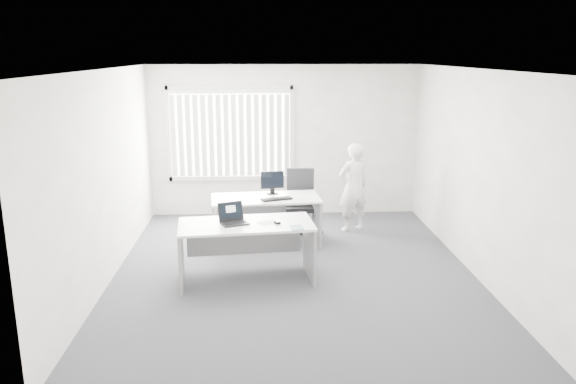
{
  "coord_description": "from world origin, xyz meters",
  "views": [
    {
      "loc": [
        -0.45,
        -7.38,
        3.01
      ],
      "look_at": [
        -0.07,
        0.15,
        1.13
      ],
      "focal_mm": 35.0,
      "sensor_mm": 36.0,
      "label": 1
    }
  ],
  "objects_px": {
    "office_chair": "(300,214)",
    "desk_far": "(266,210)",
    "person": "(353,187)",
    "laptop": "(234,214)",
    "monitor": "(272,183)",
    "desk_near": "(246,239)"
  },
  "relations": [
    {
      "from": "desk_near",
      "to": "laptop",
      "type": "height_order",
      "value": "laptop"
    },
    {
      "from": "desk_near",
      "to": "laptop",
      "type": "xyz_separation_m",
      "value": [
        -0.15,
        -0.03,
        0.36
      ]
    },
    {
      "from": "office_chair",
      "to": "person",
      "type": "distance_m",
      "value": 1.02
    },
    {
      "from": "desk_far",
      "to": "person",
      "type": "distance_m",
      "value": 1.65
    },
    {
      "from": "desk_near",
      "to": "monitor",
      "type": "bearing_deg",
      "value": 70.95
    },
    {
      "from": "monitor",
      "to": "person",
      "type": "bearing_deg",
      "value": 7.5
    },
    {
      "from": "desk_far",
      "to": "monitor",
      "type": "bearing_deg",
      "value": 56.6
    },
    {
      "from": "office_chair",
      "to": "person",
      "type": "bearing_deg",
      "value": 12.04
    },
    {
      "from": "desk_far",
      "to": "monitor",
      "type": "height_order",
      "value": "monitor"
    },
    {
      "from": "desk_near",
      "to": "person",
      "type": "distance_m",
      "value": 2.78
    },
    {
      "from": "desk_far",
      "to": "office_chair",
      "type": "xyz_separation_m",
      "value": [
        0.59,
        0.5,
        -0.22
      ]
    },
    {
      "from": "desk_far",
      "to": "monitor",
      "type": "xyz_separation_m",
      "value": [
        0.11,
        0.21,
        0.41
      ]
    },
    {
      "from": "desk_far",
      "to": "desk_near",
      "type": "bearing_deg",
      "value": -105.67
    },
    {
      "from": "laptop",
      "to": "monitor",
      "type": "relative_size",
      "value": 0.91
    },
    {
      "from": "office_chair",
      "to": "desk_far",
      "type": "bearing_deg",
      "value": -137.34
    },
    {
      "from": "desk_far",
      "to": "person",
      "type": "relative_size",
      "value": 1.15
    },
    {
      "from": "person",
      "to": "laptop",
      "type": "distance_m",
      "value": 2.9
    },
    {
      "from": "desk_near",
      "to": "monitor",
      "type": "distance_m",
      "value": 1.78
    },
    {
      "from": "office_chair",
      "to": "person",
      "type": "xyz_separation_m",
      "value": [
        0.91,
        0.15,
        0.42
      ]
    },
    {
      "from": "office_chair",
      "to": "laptop",
      "type": "height_order",
      "value": "office_chair"
    },
    {
      "from": "person",
      "to": "monitor",
      "type": "distance_m",
      "value": 1.47
    },
    {
      "from": "desk_far",
      "to": "person",
      "type": "height_order",
      "value": "person"
    }
  ]
}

